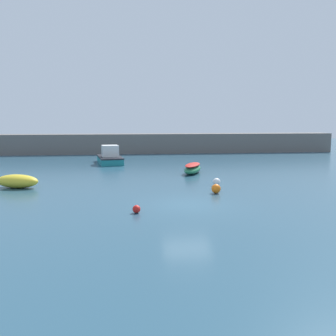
# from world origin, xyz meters

# --- Properties ---
(ground_plane) EXTENTS (120.00, 120.00, 0.20)m
(ground_plane) POSITION_xyz_m (0.00, 0.00, -0.10)
(ground_plane) COLOR #284C60
(harbor_breakwater) EXTENTS (48.37, 2.88, 2.48)m
(harbor_breakwater) POSITION_xyz_m (0.00, 29.49, 1.24)
(harbor_breakwater) COLOR #66605B
(harbor_breakwater) RESTS_ON ground_plane
(rowboat_with_red_cover) EXTENTS (2.41, 3.73, 0.81)m
(rowboat_with_red_cover) POSITION_xyz_m (2.31, 11.04, 0.41)
(rowboat_with_red_cover) COLOR #287A4C
(rowboat_with_red_cover) RESTS_ON ground_plane
(cabin_cruiser_white) EXTENTS (2.88, 5.27, 1.83)m
(cabin_cruiser_white) POSITION_xyz_m (-4.65, 18.60, 0.61)
(cabin_cruiser_white) COLOR teal
(cabin_cruiser_white) RESTS_ON ground_plane
(rowboat_white_midwater) EXTENTS (3.09, 2.00, 0.87)m
(rowboat_white_midwater) POSITION_xyz_m (-10.12, 5.97, 0.43)
(rowboat_white_midwater) COLOR yellow
(rowboat_white_midwater) RESTS_ON ground_plane
(mooring_buoy_red) EXTENTS (0.38, 0.38, 0.38)m
(mooring_buoy_red) POSITION_xyz_m (-2.70, -1.44, 0.19)
(mooring_buoy_red) COLOR red
(mooring_buoy_red) RESTS_ON ground_plane
(mooring_buoy_white) EXTENTS (0.52, 0.52, 0.52)m
(mooring_buoy_white) POSITION_xyz_m (2.85, 5.19, 0.26)
(mooring_buoy_white) COLOR white
(mooring_buoy_white) RESTS_ON ground_plane
(mooring_buoy_orange) EXTENTS (0.56, 0.56, 0.56)m
(mooring_buoy_orange) POSITION_xyz_m (2.20, 2.71, 0.28)
(mooring_buoy_orange) COLOR orange
(mooring_buoy_orange) RESTS_ON ground_plane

